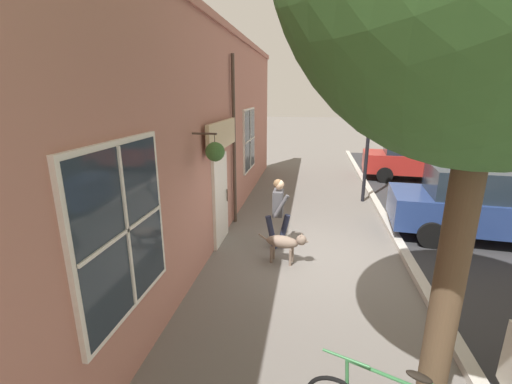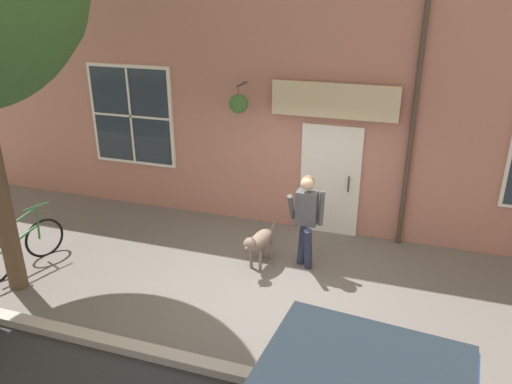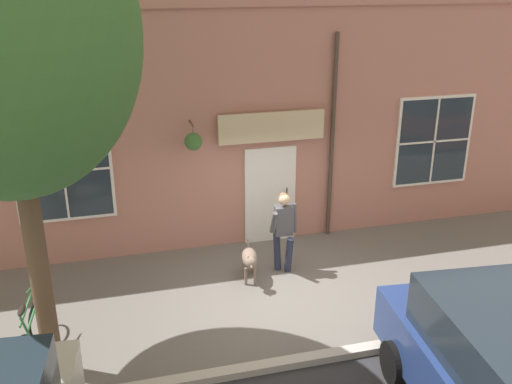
# 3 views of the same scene
# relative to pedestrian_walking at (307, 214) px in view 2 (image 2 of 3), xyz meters

# --- Properties ---
(ground_plane) EXTENTS (90.00, 90.00, 0.00)m
(ground_plane) POSITION_rel_pedestrian_walking_xyz_m (0.80, -0.33, -0.97)
(ground_plane) COLOR #66605B
(storefront_facade) EXTENTS (0.95, 18.00, 5.00)m
(storefront_facade) POSITION_rel_pedestrian_walking_xyz_m (-1.54, -0.32, 1.53)
(storefront_facade) COLOR #B27566
(storefront_facade) RESTS_ON ground_plane
(pedestrian_walking) EXTENTS (0.56, 0.55, 1.63)m
(pedestrian_walking) POSITION_rel_pedestrian_walking_xyz_m (0.00, 0.00, 0.00)
(pedestrian_walking) COLOR #282D47
(pedestrian_walking) RESTS_ON ground_plane
(dog_on_leash) EXTENTS (1.08, 0.40, 0.70)m
(dog_on_leash) POSITION_rel_pedestrian_walking_xyz_m (0.23, -0.72, -0.50)
(dog_on_leash) COLOR #7F6B5B
(dog_on_leash) RESTS_ON ground_plane
(leaning_bicycle) EXTENTS (1.70, 0.46, 1.01)m
(leaning_bicycle) POSITION_rel_pedestrian_walking_xyz_m (1.57, -4.46, -0.59)
(leaning_bicycle) COLOR black
(leaning_bicycle) RESTS_ON ground_plane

